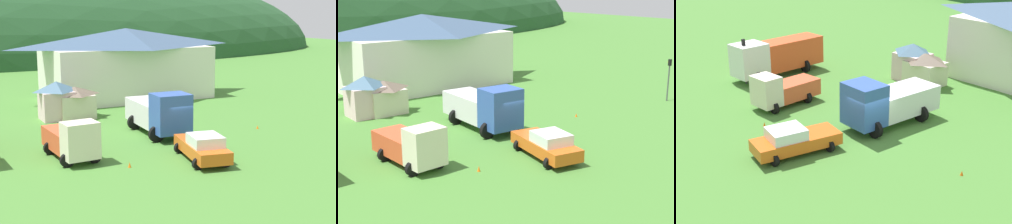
{
  "view_description": "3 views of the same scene",
  "coord_description": "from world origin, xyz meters",
  "views": [
    {
      "loc": [
        -16.49,
        -29.68,
        8.73
      ],
      "look_at": [
        -0.39,
        1.08,
        1.76
      ],
      "focal_mm": 54.33,
      "sensor_mm": 36.0,
      "label": 1
    },
    {
      "loc": [
        -20.21,
        -24.69,
        10.06
      ],
      "look_at": [
        0.29,
        0.71,
        1.31
      ],
      "focal_mm": 52.53,
      "sensor_mm": 36.0,
      "label": 2
    },
    {
      "loc": [
        18.75,
        -18.99,
        12.46
      ],
      "look_at": [
        -1.72,
        -0.83,
        1.29
      ],
      "focal_mm": 50.29,
      "sensor_mm": 36.0,
      "label": 3
    }
  ],
  "objects": [
    {
      "name": "ground_plane",
      "position": [
        0.0,
        0.0,
        0.0
      ],
      "size": [
        200.0,
        200.0,
        0.0
      ],
      "primitive_type": "plane",
      "color": "#477F33"
    },
    {
      "name": "depot_building",
      "position": [
        3.41,
        17.41,
        3.6
      ],
      "size": [
        17.05,
        9.07,
        6.98
      ],
      "color": "white",
      "rests_on": "ground"
    },
    {
      "name": "play_shed_cream",
      "position": [
        -4.23,
        10.18,
        1.35
      ],
      "size": [
        3.07,
        2.58,
        2.61
      ],
      "color": "beige",
      "rests_on": "ground"
    },
    {
      "name": "play_shed_pink",
      "position": [
        -5.72,
        10.32,
        1.61
      ],
      "size": [
        2.79,
        2.46,
        3.12
      ],
      "color": "beige",
      "rests_on": "ground"
    },
    {
      "name": "light_truck_cream",
      "position": [
        -8.01,
        -1.2,
        1.2
      ],
      "size": [
        2.63,
        5.06,
        2.52
      ],
      "rotation": [
        0.0,
        0.0,
        -1.51
      ],
      "color": "beige",
      "rests_on": "ground"
    },
    {
      "name": "box_truck_blue",
      "position": [
        -0.65,
        1.9,
        1.59
      ],
      "size": [
        3.43,
        6.88,
        3.23
      ],
      "rotation": [
        0.0,
        0.0,
        -1.63
      ],
      "color": "#3356AD",
      "rests_on": "ground"
    },
    {
      "name": "service_pickup_orange",
      "position": [
        -1.29,
        -5.03,
        0.83
      ],
      "size": [
        3.0,
        5.33,
        1.66
      ],
      "rotation": [
        0.0,
        0.0,
        -1.77
      ],
      "color": "#DC5E1A",
      "rests_on": "ground"
    },
    {
      "name": "traffic_light_east",
      "position": [
        16.59,
        -1.26,
        2.25
      ],
      "size": [
        0.2,
        0.32,
        3.61
      ],
      "color": "#4C4C51",
      "rests_on": "ground"
    },
    {
      "name": "traffic_cone_near_pickup",
      "position": [
        -5.65,
        -4.28,
        0.0
      ],
      "size": [
        0.36,
        0.36,
        0.62
      ],
      "primitive_type": "cone",
      "color": "orange",
      "rests_on": "ground"
    },
    {
      "name": "traffic_cone_mid_row",
      "position": [
        6.64,
        0.05,
        0.0
      ],
      "size": [
        0.36,
        0.36,
        0.52
      ],
      "primitive_type": "cone",
      "color": "orange",
      "rests_on": "ground"
    }
  ]
}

